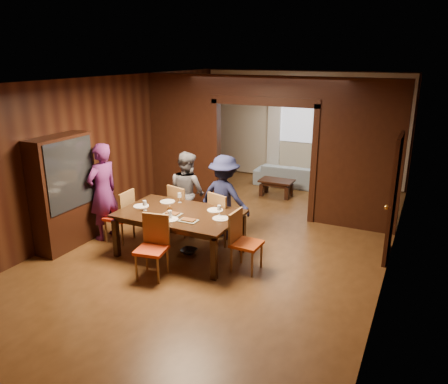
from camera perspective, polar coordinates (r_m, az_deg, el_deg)
The scene contains 32 objects.
floor at distance 8.21m, azimuth 0.93°, elevation -6.18°, with size 9.00×9.00×0.00m, color #523217.
ceiling at distance 7.52m, azimuth 1.04°, elevation 14.47°, with size 5.50×9.00×0.02m, color silver.
room_walls at distance 9.43m, azimuth 5.81°, elevation 6.50°, with size 5.52×9.01×2.90m.
person_purple at distance 8.28m, azimuth -15.53°, elevation 0.02°, with size 0.66×0.43×1.80m, color #5E2160.
person_grey at distance 8.33m, azimuth -4.81°, elevation -0.05°, with size 0.77×0.60×1.58m, color #515057.
person_navy at distance 8.04m, azimuth 0.06°, elevation -0.68°, with size 1.02×0.59×1.58m, color #1A1E41.
sofa at distance 11.54m, azimuth 8.84°, elevation 2.19°, with size 1.90×0.74×0.56m, color #90A9BD.
serving_bowl at distance 7.39m, azimuth -4.76°, elevation -2.38°, with size 0.28×0.28×0.07m, color black.
dining_table at distance 7.54m, azimuth -5.76°, elevation -5.39°, with size 2.02×1.26×0.76m, color black.
coffee_table at distance 10.65m, azimuth 6.85°, elevation 0.53°, with size 0.80×0.50×0.40m, color black.
chair_left at distance 8.22m, azimuth -13.56°, elevation -3.01°, with size 0.44×0.44×0.97m, color red, non-canonical shape.
chair_right at distance 6.92m, azimuth 2.98°, elevation -6.54°, with size 0.44×0.44×0.97m, color #C34712, non-canonical shape.
chair_far_l at distance 8.36m, azimuth -5.23°, elevation -2.22°, with size 0.44×0.44×0.97m, color #C56F12, non-canonical shape.
chair_far_r at distance 7.91m, azimuth 0.11°, elevation -3.33°, with size 0.44×0.44×0.97m, color orange, non-canonical shape.
chair_near at distance 6.81m, azimuth -9.47°, elevation -7.21°, with size 0.44×0.44×0.97m, color red, non-canonical shape.
hutch at distance 8.11m, azimuth -20.18°, elevation -0.07°, with size 0.40×1.20×2.00m, color black.
door_right at distance 7.68m, azimuth 21.25°, elevation -0.77°, with size 0.06×0.90×2.10m, color black.
window_far at distance 11.80m, azimuth 10.16°, elevation 9.54°, with size 1.20×0.03×1.30m, color silver.
curtain_left at distance 12.05m, azimuth 6.54°, elevation 7.70°, with size 0.35×0.06×2.40m, color white.
curtain_right at distance 11.66m, azimuth 13.55°, elevation 6.98°, with size 0.35×0.06×2.40m, color white.
plate_left at distance 7.78m, azimuth -10.77°, elevation -1.82°, with size 0.27×0.27×0.01m, color white.
plate_far_l at distance 7.94m, azimuth -7.39°, elevation -1.25°, with size 0.27×0.27×0.01m, color silver.
plate_far_r at distance 7.45m, azimuth -1.17°, elevation -2.38°, with size 0.27×0.27×0.01m, color white.
plate_right at distance 7.08m, azimuth -0.44°, elevation -3.47°, with size 0.27×0.27×0.01m, color silver.
plate_near at distance 7.10m, azimuth -7.07°, elevation -3.55°, with size 0.27×0.27×0.01m, color white.
platter_a at distance 7.31m, azimuth -6.75°, elevation -2.82°, with size 0.30×0.20×0.04m, color gray.
platter_b at distance 7.00m, azimuth -4.67°, elevation -3.69°, with size 0.30×0.20×0.04m, color gray.
wineglass_left at distance 7.54m, azimuth -10.31°, elevation -1.76°, with size 0.08×0.08×0.18m, color silver, non-canonical shape.
wineglass_far at distance 7.86m, azimuth -5.82°, elevation -0.75°, with size 0.08×0.08×0.18m, color silver, non-canonical shape.
wineglass_right at distance 7.19m, azimuth -0.62°, elevation -2.43°, with size 0.08×0.08×0.18m, color silver, non-canonical shape.
tumbler at distance 7.11m, azimuth -7.08°, elevation -2.96°, with size 0.07×0.07×0.14m, color silver.
condiment_jar at distance 7.40m, azimuth -7.10°, elevation -2.25°, with size 0.08×0.08×0.11m, color #4A2B11, non-canonical shape.
Camera 1 is at (3.13, -6.82, 3.33)m, focal length 35.00 mm.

